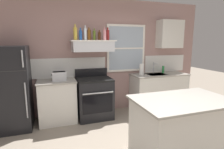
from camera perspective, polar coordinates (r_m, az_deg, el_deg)
The scene contains 20 objects.
back_wall at distance 4.37m, azimuth -3.29°, elevation 5.63°, with size 5.40×0.11×2.70m.
refrigerator at distance 4.00m, azimuth -29.39°, elevation -3.94°, with size 0.70×0.72×1.63m.
counter_left_of_stove at distance 4.08m, azimuth -16.86°, elevation -8.05°, with size 0.79×0.63×0.91m.
toaster at distance 3.90m, azimuth -16.39°, elevation -0.46°, with size 0.30×0.20×0.19m.
stove_range at distance 4.13m, azimuth -5.61°, elevation -7.28°, with size 0.76×0.69×1.09m.
range_hood_shelf at distance 4.03m, azimuth -6.22°, elevation 9.04°, with size 0.96×0.52×0.24m.
bottle_champagne_gold_foil at distance 3.96m, azimuth -11.54°, elevation 12.61°, with size 0.08×0.08×0.32m.
bottle_blue_liqueur at distance 3.97m, azimuth -9.94°, elevation 12.23°, with size 0.07×0.07×0.26m.
bottle_clear_tall at distance 4.03m, azimuth -8.47°, elevation 12.58°, with size 0.06×0.06×0.31m.
bottle_amber_wine at distance 4.07m, azimuth -7.27°, elevation 12.36°, with size 0.07×0.07×0.27m.
bottle_olive_oil_square at distance 4.07m, azimuth -5.62°, elevation 12.26°, with size 0.06×0.06×0.25m.
bottle_brown_stout at distance 4.03m, azimuth -4.03°, elevation 12.09°, with size 0.06×0.06×0.21m.
bottle_rose_pink at distance 4.04m, azimuth -2.36°, elevation 12.46°, with size 0.07×0.07×0.28m.
bottle_red_label_wine at distance 4.14m, azimuth -1.37°, elevation 12.44°, with size 0.07×0.07×0.28m.
counter_right_with_sink at distance 4.82m, azimuth 14.47°, elevation -5.08°, with size 1.43×0.63×0.91m.
sink_faucet at distance 4.72m, azimuth 13.16°, elevation 2.45°, with size 0.03×0.17×0.28m.
paper_towel_roll at distance 4.44m, azimuth 9.39°, elevation 1.58°, with size 0.11×0.11×0.27m, color white.
dish_soap_bottle at distance 4.89m, azimuth 15.90°, elevation 1.58°, with size 0.06×0.06×0.18m, color #268C3F.
kitchen_island at distance 2.93m, azimuth 21.08°, elevation -15.71°, with size 1.40×0.90×0.91m.
upper_cabinet_right at distance 4.97m, azimuth 17.81°, elevation 12.05°, with size 0.64×0.32×0.70m.
Camera 1 is at (-1.12, -1.98, 1.71)m, focal length 28.86 mm.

